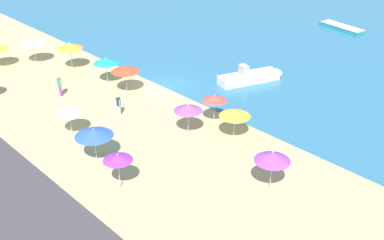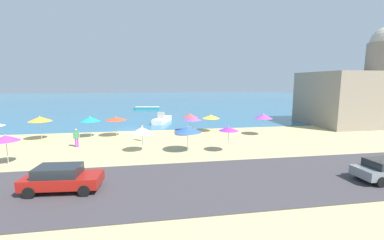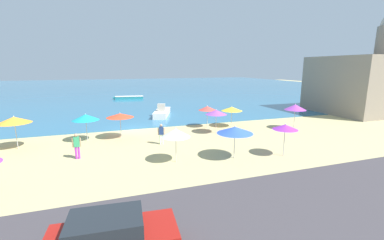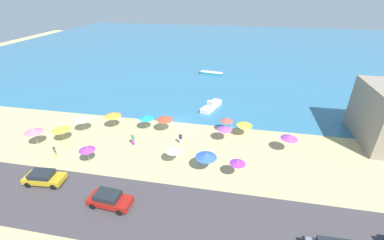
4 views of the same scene
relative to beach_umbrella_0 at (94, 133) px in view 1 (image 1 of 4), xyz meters
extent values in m
plane|color=tan|center=(-5.79, 10.70, -2.01)|extent=(160.00, 160.00, 0.00)
cylinder|color=#B2B2B7|center=(0.00, 0.00, -1.10)|extent=(0.05, 0.05, 1.83)
cone|color=blue|center=(0.00, 0.00, 0.00)|extent=(2.48, 2.48, 0.46)
sphere|color=silver|center=(0.00, 0.00, 0.26)|extent=(0.08, 0.08, 0.08)
cylinder|color=#B2B2B7|center=(-18.79, 5.52, -1.03)|extent=(0.05, 0.05, 1.96)
cone|color=white|center=(-18.79, 5.52, 0.09)|extent=(2.48, 2.48, 0.38)
sphere|color=silver|center=(-18.79, 5.52, 0.31)|extent=(0.08, 0.08, 0.08)
cylinder|color=#B2B2B7|center=(-7.11, 7.76, -1.04)|extent=(0.05, 0.05, 1.94)
cone|color=#EB4527|center=(-7.11, 7.76, 0.06)|extent=(2.37, 2.37, 0.36)
sphere|color=silver|center=(-7.11, 7.76, 0.27)|extent=(0.08, 0.08, 0.08)
cylinder|color=#B2B2B7|center=(1.59, 6.67, -1.08)|extent=(0.05, 0.05, 1.87)
cone|color=purple|center=(1.59, 6.67, 0.03)|extent=(2.04, 2.04, 0.43)
sphere|color=silver|center=(1.59, 6.67, 0.27)|extent=(0.08, 0.08, 0.08)
cylinder|color=#B2B2B7|center=(4.23, 8.58, -1.13)|extent=(0.05, 0.05, 1.76)
cone|color=yellow|center=(4.23, 8.58, -0.09)|extent=(2.19, 2.19, 0.42)
sphere|color=silver|center=(4.23, 8.58, 0.15)|extent=(0.08, 0.08, 0.08)
cylinder|color=#B2B2B7|center=(-9.90, 7.77, -1.07)|extent=(0.05, 0.05, 1.88)
cone|color=teal|center=(-9.90, 7.77, 0.07)|extent=(2.21, 2.21, 0.50)
sphere|color=silver|center=(-9.90, 7.77, 0.35)|extent=(0.08, 0.08, 0.08)
cylinder|color=#B2B2B7|center=(1.71, 9.18, -1.08)|extent=(0.05, 0.05, 1.87)
cone|color=#D7493F|center=(1.71, 9.18, 0.02)|extent=(1.85, 1.85, 0.42)
sphere|color=silver|center=(1.71, 9.18, 0.26)|extent=(0.08, 0.08, 0.08)
cylinder|color=#B2B2B7|center=(3.56, -0.71, -1.02)|extent=(0.05, 0.05, 1.98)
cone|color=purple|center=(3.56, -0.71, 0.10)|extent=(1.75, 1.75, 0.36)
sphere|color=silver|center=(3.56, -0.71, 0.31)|extent=(0.08, 0.08, 0.08)
cylinder|color=#B2B2B7|center=(-4.02, 0.60, -1.12)|extent=(0.05, 0.05, 1.78)
cone|color=white|center=(-4.02, 0.60, -0.01)|extent=(1.90, 1.90, 0.55)
sphere|color=silver|center=(-4.02, 0.60, 0.30)|extent=(0.08, 0.08, 0.08)
cylinder|color=#B2B2B7|center=(-14.89, 7.24, -0.97)|extent=(0.05, 0.05, 2.09)
cone|color=orange|center=(-14.89, 7.24, 0.28)|extent=(2.38, 2.38, 0.49)
sphere|color=silver|center=(-14.89, 7.24, 0.55)|extent=(0.08, 0.08, 0.08)
cylinder|color=#B2B2B7|center=(9.77, 5.59, -0.99)|extent=(0.05, 0.05, 2.04)
cone|color=purple|center=(9.77, 5.59, 0.25)|extent=(2.12, 2.12, 0.55)
sphere|color=silver|center=(9.77, 5.59, 0.56)|extent=(0.08, 0.08, 0.08)
cylinder|color=#D8F5C9|center=(-4.01, 4.79, -1.60)|extent=(0.14, 0.14, 0.82)
cylinder|color=#D8F5C9|center=(-4.19, 4.83, -1.60)|extent=(0.14, 0.14, 0.82)
cube|color=navy|center=(-4.10, 4.81, -0.87)|extent=(0.40, 0.29, 0.65)
sphere|color=tan|center=(-4.10, 4.81, -0.41)|extent=(0.22, 0.22, 0.22)
cylinder|color=tan|center=(-3.87, 4.75, -0.92)|extent=(0.09, 0.09, 0.58)
cylinder|color=tan|center=(-4.33, 4.86, -0.92)|extent=(0.09, 0.09, 0.58)
cylinder|color=purple|center=(-10.38, 3.36, -1.58)|extent=(0.14, 0.14, 0.87)
cylinder|color=purple|center=(-10.20, 3.37, -1.58)|extent=(0.14, 0.14, 0.87)
cube|color=#319661|center=(-10.29, 3.37, -0.80)|extent=(0.38, 0.25, 0.69)
sphere|color=tan|center=(-10.29, 3.37, -0.32)|extent=(0.22, 0.22, 0.22)
cylinder|color=tan|center=(-10.53, 3.34, -0.85)|extent=(0.09, 0.09, 0.62)
cylinder|color=tan|center=(-10.06, 3.39, -0.85)|extent=(0.09, 0.09, 0.62)
cube|color=teal|center=(-3.74, 36.11, -1.73)|extent=(5.45, 2.17, 0.47)
cube|color=teal|center=(-6.55, 36.55, -1.68)|extent=(0.55, 0.82, 0.28)
cube|color=silver|center=(-3.74, 36.11, -1.45)|extent=(5.46, 2.25, 0.08)
cube|color=white|center=(-1.42, 16.83, -1.64)|extent=(3.31, 5.70, 0.65)
cube|color=white|center=(-0.43, 19.61, -1.57)|extent=(0.97, 0.71, 0.39)
cube|color=silver|center=(-1.42, 16.83, -1.27)|extent=(3.39, 5.73, 0.08)
cube|color=#B2AD9E|center=(-1.61, 16.31, -0.82)|extent=(1.08, 0.88, 0.98)
camera|label=1|loc=(23.38, -13.75, 14.90)|focal=45.00mm
camera|label=2|loc=(-3.33, -22.20, 4.27)|focal=24.00mm
camera|label=3|loc=(-8.25, -15.12, 4.24)|focal=24.00mm
camera|label=4|loc=(2.90, -23.70, 17.10)|focal=24.00mm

